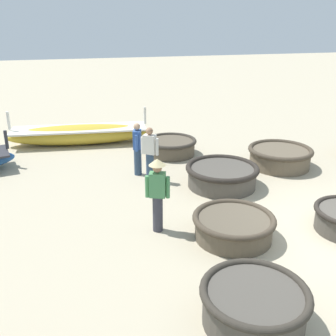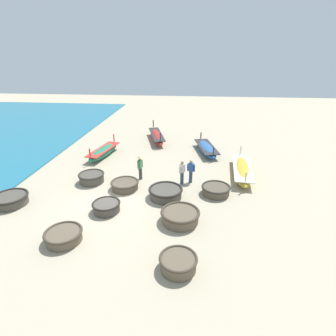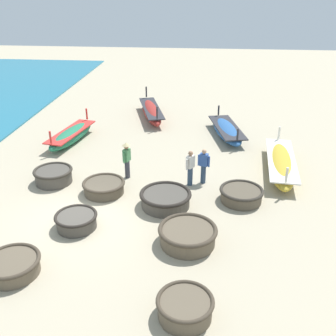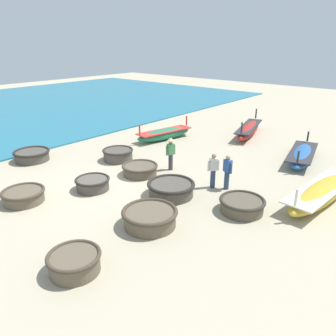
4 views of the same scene
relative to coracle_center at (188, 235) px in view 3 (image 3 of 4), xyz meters
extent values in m
plane|color=tan|center=(-3.99, 1.12, -0.34)|extent=(80.00, 80.00, 0.00)
cylinder|color=brown|center=(0.00, 0.00, -0.07)|extent=(1.83, 1.83, 0.54)
torus|color=#42382B|center=(0.00, 0.00, 0.21)|extent=(1.98, 1.98, 0.15)
cylinder|color=#4C473F|center=(-3.96, 0.55, -0.10)|extent=(1.40, 1.40, 0.48)
torus|color=#28231E|center=(-3.96, 0.55, 0.14)|extent=(1.51, 1.51, 0.11)
cylinder|color=#4C473F|center=(-0.97, 2.31, -0.07)|extent=(1.86, 1.86, 0.53)
torus|color=#28231E|center=(-0.97, 2.31, 0.19)|extent=(2.01, 2.01, 0.15)
cylinder|color=brown|center=(1.97, 2.99, -0.10)|extent=(1.61, 1.61, 0.48)
torus|color=#332D26|center=(1.97, 2.99, 0.14)|extent=(1.74, 1.74, 0.13)
cylinder|color=brown|center=(0.09, -3.16, -0.07)|extent=(1.41, 1.41, 0.52)
torus|color=#42382B|center=(0.09, -3.16, 0.19)|extent=(1.53, 1.53, 0.11)
cylinder|color=#4C473F|center=(-5.98, 3.80, -0.05)|extent=(1.55, 1.55, 0.57)
torus|color=#332D26|center=(-5.98, 3.80, 0.23)|extent=(1.67, 1.67, 0.12)
cylinder|color=brown|center=(-5.11, -1.98, -0.11)|extent=(1.57, 1.57, 0.46)
torus|color=#42382B|center=(-5.11, -1.98, 0.12)|extent=(1.69, 1.69, 0.13)
cylinder|color=brown|center=(-3.60, 3.10, -0.11)|extent=(1.62, 1.62, 0.46)
torus|color=#42382B|center=(-3.60, 3.10, 0.12)|extent=(1.75, 1.75, 0.13)
ellipsoid|color=#285693|center=(1.66, 10.15, -0.02)|extent=(2.10, 4.57, 0.64)
cube|color=#2D2D33|center=(1.66, 10.15, 0.19)|extent=(2.07, 4.23, 0.06)
cylinder|color=#2D2D33|center=(1.22, 12.14, 0.54)|extent=(0.10, 0.10, 0.57)
cylinder|color=#2D2D33|center=(2.11, 8.17, 0.54)|extent=(0.10, 0.10, 0.57)
ellipsoid|color=maroon|center=(-2.96, 12.94, 0.05)|extent=(2.31, 5.16, 0.78)
cube|color=#2D2D33|center=(-2.96, 12.94, 0.30)|extent=(2.23, 4.78, 0.06)
cylinder|color=#2D2D33|center=(-3.60, 15.20, 0.74)|extent=(0.10, 0.10, 0.70)
cylinder|color=#2D2D33|center=(-2.32, 10.69, 0.74)|extent=(0.10, 0.10, 0.70)
ellipsoid|color=#237551|center=(-6.71, 8.47, 0.02)|extent=(1.76, 4.32, 0.71)
cube|color=red|center=(-6.71, 8.47, 0.24)|extent=(1.74, 4.00, 0.06)
cylinder|color=red|center=(-6.35, 10.37, 0.64)|extent=(0.10, 0.10, 0.64)
cylinder|color=red|center=(-7.07, 6.56, 0.64)|extent=(0.10, 0.10, 0.64)
ellipsoid|color=gold|center=(3.96, 5.92, 0.02)|extent=(1.65, 5.33, 0.70)
cube|color=silver|center=(3.96, 5.92, 0.24)|extent=(1.66, 4.92, 0.06)
cylinder|color=silver|center=(4.18, 8.32, 0.63)|extent=(0.10, 0.10, 0.63)
cylinder|color=silver|center=(3.73, 3.52, 0.63)|extent=(0.10, 0.10, 0.63)
cylinder|color=#2D425B|center=(-0.11, 4.15, 0.07)|extent=(0.22, 0.22, 0.82)
cube|color=silver|center=(-0.11, 4.15, 0.75)|extent=(0.38, 0.40, 0.54)
sphere|color=#A37556|center=(-0.11, 4.15, 1.13)|extent=(0.20, 0.20, 0.20)
cylinder|color=silver|center=(0.02, 4.33, 0.70)|extent=(0.09, 0.09, 0.48)
cylinder|color=silver|center=(-0.24, 3.97, 0.70)|extent=(0.09, 0.09, 0.48)
cylinder|color=#2D425B|center=(0.44, 4.40, 0.07)|extent=(0.22, 0.22, 0.82)
cube|color=#33569E|center=(0.44, 4.40, 0.75)|extent=(0.39, 0.31, 0.54)
sphere|color=tan|center=(0.44, 4.40, 1.13)|extent=(0.20, 0.20, 0.20)
cylinder|color=#33569E|center=(0.23, 4.46, 0.70)|extent=(0.09, 0.09, 0.48)
cylinder|color=#33569E|center=(0.65, 4.34, 0.70)|extent=(0.09, 0.09, 0.48)
cylinder|color=#383842|center=(-2.90, 4.57, 0.07)|extent=(0.22, 0.22, 0.82)
cube|color=#4C8E56|center=(-2.90, 4.57, 0.75)|extent=(0.32, 0.39, 0.54)
sphere|color=#A37556|center=(-2.90, 4.57, 1.13)|extent=(0.20, 0.20, 0.20)
cylinder|color=#4C8E56|center=(-2.82, 4.78, 0.70)|extent=(0.09, 0.09, 0.48)
cylinder|color=#4C8E56|center=(-2.97, 4.37, 0.70)|extent=(0.09, 0.09, 0.48)
cone|color=#D1BC84|center=(-2.90, 4.57, 1.26)|extent=(0.36, 0.36, 0.14)
camera|label=1|loc=(-10.28, 6.25, 4.06)|focal=42.00mm
camera|label=2|loc=(0.45, -10.97, 7.46)|focal=28.00mm
camera|label=3|loc=(0.39, -10.74, 7.62)|focal=42.00mm
camera|label=4|loc=(7.00, -7.21, 5.74)|focal=35.00mm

